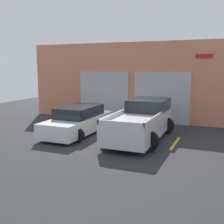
{
  "coord_description": "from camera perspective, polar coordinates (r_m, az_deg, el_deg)",
  "views": [
    {
      "loc": [
        5.13,
        -13.02,
        3.27
      ],
      "look_at": [
        0.0,
        -0.59,
        1.1
      ],
      "focal_mm": 45.0,
      "sensor_mm": 36.0,
      "label": 1
    }
  ],
  "objects": [
    {
      "name": "sedan_white",
      "position": [
        13.96,
        -6.77,
        -1.77
      ],
      "size": [
        2.12,
        4.7,
        1.36
      ],
      "color": "white",
      "rests_on": "ground"
    },
    {
      "name": "parking_stripe_left",
      "position": [
        13.38,
        -0.82,
        -4.95
      ],
      "size": [
        0.12,
        2.2,
        0.01
      ],
      "primitive_type": "cube",
      "color": "gold",
      "rests_on": "ground"
    },
    {
      "name": "pickup_truck",
      "position": [
        12.93,
        6.12,
        -1.82
      ],
      "size": [
        2.46,
        5.17,
        1.71
      ],
      "color": "silver",
      "rests_on": "ground"
    },
    {
      "name": "parking_stripe_centre",
      "position": [
        12.52,
        12.71,
        -6.18
      ],
      "size": [
        0.12,
        2.2,
        0.01
      ],
      "primitive_type": "cube",
      "color": "gold",
      "rests_on": "ground"
    },
    {
      "name": "ground_plane",
      "position": [
        14.37,
        0.9,
        -3.99
      ],
      "size": [
        28.0,
        28.0,
        0.0
      ],
      "primitive_type": "plane",
      "color": "#2D2D30"
    },
    {
      "name": "shophouse_building",
      "position": [
        17.12,
        4.96,
        5.97
      ],
      "size": [
        14.06,
        0.68,
        4.72
      ],
      "color": "#D17A5B",
      "rests_on": "ground"
    },
    {
      "name": "parking_stripe_far_left",
      "position": [
        14.89,
        -12.12,
        -3.71
      ],
      "size": [
        0.12,
        2.2,
        0.01
      ],
      "primitive_type": "cube",
      "color": "gold",
      "rests_on": "ground"
    }
  ]
}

